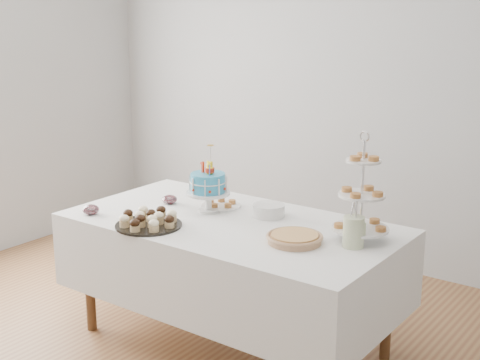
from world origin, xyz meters
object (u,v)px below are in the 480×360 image
Objects in this scene: utensil_pitcher at (354,231)px; pie at (295,238)px; birthday_cake at (208,194)px; pastry_plate at (221,204)px; tiered_stand at (362,196)px; table at (231,259)px; plate_stack at (269,210)px; jam_bowl_b at (170,200)px; jam_bowl_a at (91,210)px; cupcake_tray at (148,219)px.

pie is at bearing -170.01° from utensil_pitcher.
pastry_plate is (-0.00, 0.13, -0.09)m from birthday_cake.
table is at bearing -168.50° from tiered_stand.
plate_stack is 0.66m from utensil_pitcher.
pastry_plate is at bearing 138.77° from table.
pastry_plate is 0.33m from jam_bowl_b.
table is at bearing -41.23° from pastry_plate.
tiered_stand is 5.88× the size of jam_bowl_a.
plate_stack is 0.77× the size of pastry_plate.
plate_stack is at bearing 36.95° from birthday_cake.
pastry_plate is 1.00m from utensil_pitcher.
cupcake_tray is 0.44m from jam_bowl_a.
pie is 0.51× the size of tiered_stand.
utensil_pitcher reaches higher than pie.
tiered_stand reaches higher than table.
cupcake_tray is at bearing -128.67° from plate_stack.
birthday_cake is 1.66× the size of pastry_plate.
utensil_pitcher is at bearing 24.45° from pie.
tiered_stand is at bearing 20.01° from birthday_cake.
jam_bowl_a is (-0.43, -0.04, -0.01)m from cupcake_tray.
plate_stack is at bearing 1.41° from pastry_plate.
table is at bearing -119.38° from plate_stack.
utensil_pitcher is at bearing -1.15° from jam_bowl_b.
plate_stack is (0.12, 0.21, 0.26)m from table.
tiered_stand reaches higher than jam_bowl_b.
cupcake_tray is 1.14m from utensil_pitcher.
table is 0.89m from tiered_stand.
pie is 1.27m from jam_bowl_a.
utensil_pitcher is at bearing 13.27° from birthday_cake.
utensil_pitcher reaches higher than jam_bowl_b.
jam_bowl_a reaches higher than pastry_plate.
table is 7.80× the size of utensil_pitcher.
table is at bearing 26.65° from jam_bowl_a.
jam_bowl_b is at bearing 164.40° from utensil_pitcher.
tiered_stand is 0.66m from plate_stack.
plate_stack reaches higher than table.
birthday_cake reaches higher than pie.
jam_bowl_a is at bearing -146.06° from plate_stack.
tiered_stand is 3.09× the size of plate_stack.
jam_bowl_b is at bearing 171.50° from pie.
pie is at bearing -10.56° from table.
utensil_pitcher is (0.98, -0.04, -0.02)m from birthday_cake.
jam_bowl_a is at bearing -175.03° from cupcake_tray.
pastry_plate reaches higher than table.
utensil_pitcher reaches higher than table.
jam_bowl_b is at bearing -167.13° from plate_stack.
pie is (0.71, -0.16, -0.08)m from birthday_cake.
utensil_pitcher is at bearing 2.70° from table.
cupcake_tray is 1.26× the size of pie.
tiered_stand is (0.74, 0.15, 0.47)m from table.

